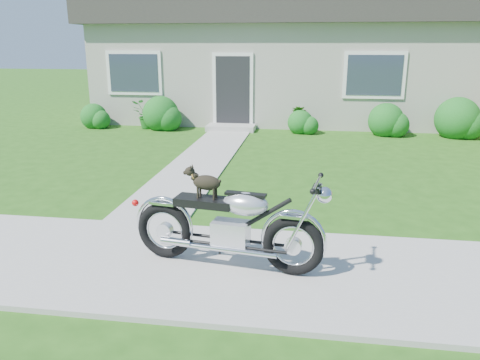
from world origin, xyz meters
The scene contains 8 objects.
ground centered at (0.00, 0.00, 0.00)m, with size 80.00×80.00×0.00m, color #235114.
sidewalk centered at (0.00, 0.00, 0.02)m, with size 24.00×2.20×0.04m, color #9E9B93.
walkway centered at (-1.50, 5.00, 0.01)m, with size 1.20×8.00×0.03m, color #9E9B93.
house centered at (0.00, 11.99, 2.16)m, with size 12.60×7.03×4.50m.
shrub_row centered at (0.73, 8.50, 0.44)m, with size 11.35×1.17×1.17m.
potted_plant_left centered at (-4.04, 8.55, 0.41)m, with size 0.74×0.64×0.83m, color #185E19.
potted_plant_right centered at (0.48, 8.55, 0.38)m, with size 0.43×0.43×0.77m, color #335D19.
motorcycle_with_dog centered at (-0.05, -0.03, 0.54)m, with size 2.22×0.65×1.12m.
Camera 1 is at (0.77, -4.74, 2.45)m, focal length 35.00 mm.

